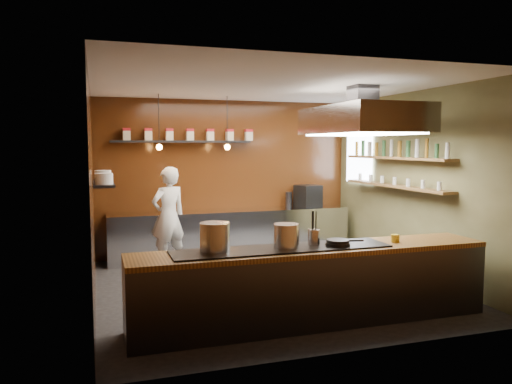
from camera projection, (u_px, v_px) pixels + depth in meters
name	position (u px, v px, depth m)	size (l,w,h in m)	color
floor	(269.00, 287.00, 7.53)	(5.00, 5.00, 0.00)	black
back_wall	(227.00, 178.00, 9.76)	(5.00, 5.00, 0.00)	#3B150A
left_wall	(92.00, 193.00, 6.63)	(5.00, 5.00, 0.00)	#3B150A
right_wall	(414.00, 184.00, 8.15)	(5.00, 5.00, 0.00)	#4E4D2C
ceiling	(270.00, 85.00, 7.25)	(5.00, 5.00, 0.00)	silver
window_pane	(359.00, 157.00, 9.71)	(1.00, 1.00, 0.00)	white
prep_counter	(232.00, 233.00, 9.54)	(4.60, 0.65, 0.90)	silver
pass_counter	(313.00, 285.00, 5.97)	(4.40, 0.72, 0.94)	#38383D
tin_shelf	(182.00, 142.00, 9.29)	(2.60, 0.26, 0.04)	black
plate_shelf	(103.00, 183.00, 7.62)	(0.30, 1.40, 0.04)	black
bottle_shelf_upper	(395.00, 158.00, 8.35)	(0.26, 2.80, 0.04)	brown
bottle_shelf_lower	(395.00, 186.00, 8.39)	(0.26, 2.80, 0.04)	brown
extractor_hood	(362.00, 120.00, 7.31)	(1.20, 2.00, 0.72)	#38383D
pendant_left	(159.00, 144.00, 8.51)	(0.10, 0.10, 0.95)	black
pendant_right	(227.00, 144.00, 8.88)	(0.10, 0.10, 0.95)	black
storage_tins	(190.00, 135.00, 9.32)	(2.43, 0.13, 0.22)	#C0B89F
plate_stacks	(103.00, 177.00, 7.61)	(0.26, 1.16, 0.16)	silver
bottles	(395.00, 150.00, 8.33)	(0.06, 2.66, 0.24)	silver
wine_glasses	(395.00, 181.00, 8.38)	(0.07, 2.37, 0.13)	silver
stockpot_large	(215.00, 237.00, 5.59)	(0.34, 0.34, 0.33)	#B9BBC0
stockpot_small	(286.00, 236.00, 5.79)	(0.30, 0.30, 0.28)	silver
utensil_crock	(314.00, 237.00, 5.95)	(0.15, 0.15, 0.19)	#B3B5BA
frying_pan	(338.00, 243.00, 5.93)	(0.46, 0.29, 0.07)	black
butter_jar	(395.00, 238.00, 6.24)	(0.11, 0.11, 0.10)	gold
espresso_machine	(308.00, 196.00, 10.03)	(0.43, 0.41, 0.43)	black
chef	(169.00, 217.00, 8.77)	(0.64, 0.42, 1.76)	white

